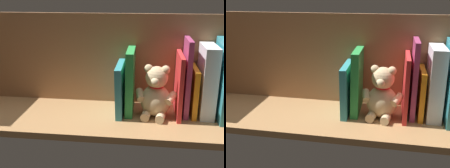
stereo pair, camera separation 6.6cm
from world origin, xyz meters
TOP-DOWN VIEW (x-y plane):
  - ground_plane at (0.00, 0.00)cm, footprint 112.42×31.63cm
  - shelf_back_panel at (0.00, -13.57)cm, footprint 112.42×1.50cm
  - book_4 at (-35.99, -3.70)cm, footprint 2.33×17.43cm
  - dictionary_thick_white at (-31.57, -5.16)cm, footprint 4.69×14.32cm
  - book_5 at (-27.42, -5.29)cm, footprint 1.67×14.26cm
  - book_6 at (-24.79, -5.56)cm, footprint 1.65×13.72cm
  - book_7 at (-22.31, -4.02)cm, footprint 1.38×16.79cm
  - teddy_bear at (-14.67, -1.34)cm, footprint 14.31×12.63cm
  - book_8 at (-5.83, -4.88)cm, footprint 2.53×15.08cm
  - book_9 at (-2.51, -3.80)cm, footprint 2.64×17.24cm

SIDE VIEW (x-z plane):
  - ground_plane at x=0.00cm, z-range -2.20..0.00cm
  - teddy_bear at x=-14.67cm, z-range -1.07..16.82cm
  - book_5 at x=-27.42cm, z-range 0.00..16.48cm
  - book_9 at x=-2.51cm, z-range -0.03..17.23cm
  - book_7 at x=-22.31cm, z-range 0.00..21.21cm
  - book_8 at x=-5.83cm, z-range 0.00..22.06cm
  - dictionary_thick_white at x=-31.57cm, z-range 0.00..24.04cm
  - book_6 at x=-24.79cm, z-range 0.00..25.99cm
  - book_4 at x=-35.99cm, z-range -0.01..26.16cm
  - shelf_back_panel at x=0.00cm, z-range 0.00..33.27cm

